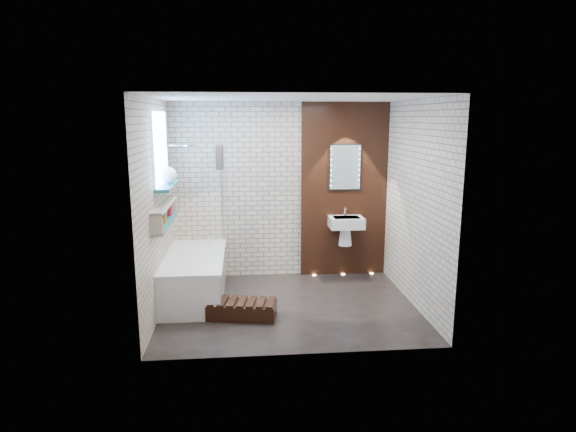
{
  "coord_description": "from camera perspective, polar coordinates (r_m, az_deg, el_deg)",
  "views": [
    {
      "loc": [
        -0.56,
        -5.87,
        2.38
      ],
      "look_at": [
        0.0,
        0.15,
        1.15
      ],
      "focal_mm": 30.43,
      "sensor_mm": 36.0,
      "label": 1
    }
  ],
  "objects": [
    {
      "name": "clerestory_window",
      "position": [
        6.32,
        -14.58,
        6.78
      ],
      "size": [
        0.18,
        1.0,
        0.94
      ],
      "color": "#7FADE0",
      "rests_on": "room_shell"
    },
    {
      "name": "bathtub",
      "position": [
        6.69,
        -10.82,
        -6.91
      ],
      "size": [
        0.79,
        1.74,
        0.7
      ],
      "color": "white",
      "rests_on": "ground"
    },
    {
      "name": "room_shell",
      "position": [
        6.0,
        0.13,
        1.12
      ],
      "size": [
        3.24,
        3.2,
        2.6
      ],
      "color": "#BDA896",
      "rests_on": "ground"
    },
    {
      "name": "sill_vases",
      "position": [
        6.36,
        -13.82,
        4.64
      ],
      "size": [
        0.22,
        0.22,
        0.22
      ],
      "color": "white",
      "rests_on": "clerestory_window"
    },
    {
      "name": "bath_screen",
      "position": [
        6.86,
        -7.83,
        2.15
      ],
      "size": [
        0.01,
        0.78,
        1.4
      ],
      "primitive_type": "cube",
      "color": "white",
      "rests_on": "bathtub"
    },
    {
      "name": "floor_uplights",
      "position": [
        7.61,
        6.45,
        -6.77
      ],
      "size": [
        0.96,
        0.06,
        0.01
      ],
      "color": "#FFD899",
      "rests_on": "ground"
    },
    {
      "name": "display_niche",
      "position": [
        6.21,
        -14.19,
        0.19
      ],
      "size": [
        0.14,
        1.3,
        0.26
      ],
      "color": "#237281",
      "rests_on": "room_shell"
    },
    {
      "name": "washbasin",
      "position": [
        7.28,
        6.79,
        -1.21
      ],
      "size": [
        0.5,
        0.36,
        0.58
      ],
      "color": "white",
      "rests_on": "walnut_panel"
    },
    {
      "name": "walnut_step",
      "position": [
        6.02,
        -5.39,
        -10.89
      ],
      "size": [
        0.87,
        0.5,
        0.18
      ],
      "primitive_type": "cube",
      "rotation": [
        0.0,
        0.0,
        -0.17
      ],
      "color": "black",
      "rests_on": "ground"
    },
    {
      "name": "niche_bottles",
      "position": [
        6.16,
        -14.26,
        -0.22
      ],
      "size": [
        0.06,
        0.96,
        0.15
      ],
      "color": "#AD721A",
      "rests_on": "display_niche"
    },
    {
      "name": "towel",
      "position": [
        6.68,
        -8.01,
        6.83
      ],
      "size": [
        0.1,
        0.25,
        0.32
      ],
      "primitive_type": "cube",
      "color": "black",
      "rests_on": "bath_screen"
    },
    {
      "name": "led_mirror",
      "position": [
        7.3,
        6.69,
        5.67
      ],
      "size": [
        0.5,
        0.02,
        0.7
      ],
      "color": "black",
      "rests_on": "walnut_panel"
    },
    {
      "name": "walnut_panel",
      "position": [
        7.38,
        6.57,
        3.0
      ],
      "size": [
        1.3,
        0.06,
        2.6
      ],
      "primitive_type": "cube",
      "color": "black",
      "rests_on": "ground"
    },
    {
      "name": "ground",
      "position": [
        6.36,
        0.13,
        -10.48
      ],
      "size": [
        3.2,
        3.2,
        0.0
      ],
      "primitive_type": "plane",
      "color": "black",
      "rests_on": "ground"
    },
    {
      "name": "shower_head",
      "position": [
        6.88,
        -11.59,
        8.09
      ],
      "size": [
        0.18,
        0.18,
        0.02
      ],
      "primitive_type": "cylinder",
      "color": "silver",
      "rests_on": "room_shell"
    }
  ]
}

